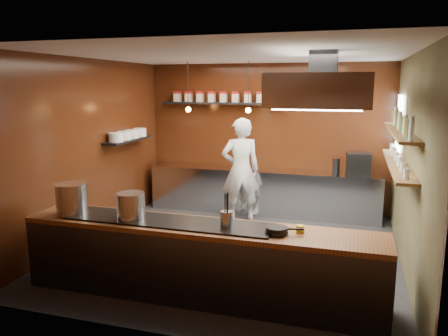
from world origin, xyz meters
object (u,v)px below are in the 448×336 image
at_px(stockpot_small, 131,206).
at_px(stockpot_large, 72,198).
at_px(chef, 241,170).
at_px(espresso_machine, 358,164).
at_px(extractor_hood, 323,90).

bearing_deg(stockpot_small, stockpot_large, 179.51).
distance_m(stockpot_small, chef, 3.27).
bearing_deg(espresso_machine, stockpot_large, -138.17).
xyz_separation_m(stockpot_small, chef, (0.56, 3.22, -0.12)).
bearing_deg(stockpot_small, chef, 80.08).
bearing_deg(extractor_hood, espresso_machine, 78.20).
relative_size(extractor_hood, stockpot_large, 5.05).
distance_m(stockpot_small, espresso_machine, 4.64).
height_order(stockpot_large, chef, chef).
bearing_deg(stockpot_large, stockpot_small, -0.49).
xyz_separation_m(extractor_hood, stockpot_small, (-2.16, -1.26, -1.40)).
height_order(extractor_hood, stockpot_large, extractor_hood).
height_order(stockpot_small, chef, chef).
bearing_deg(stockpot_small, espresso_machine, 54.58).
distance_m(extractor_hood, chef, 2.95).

